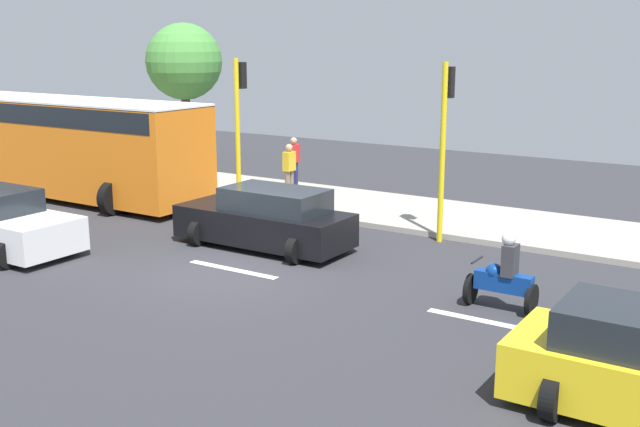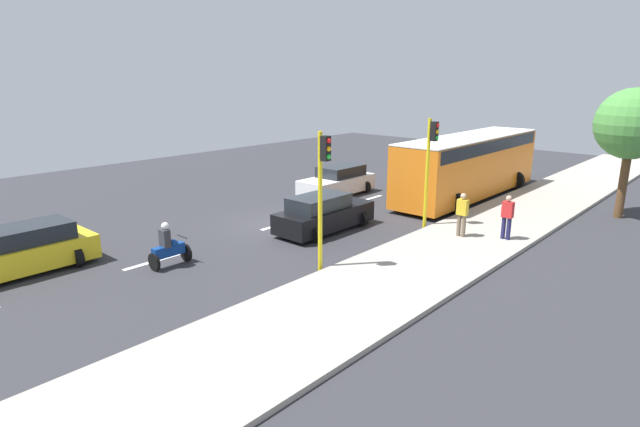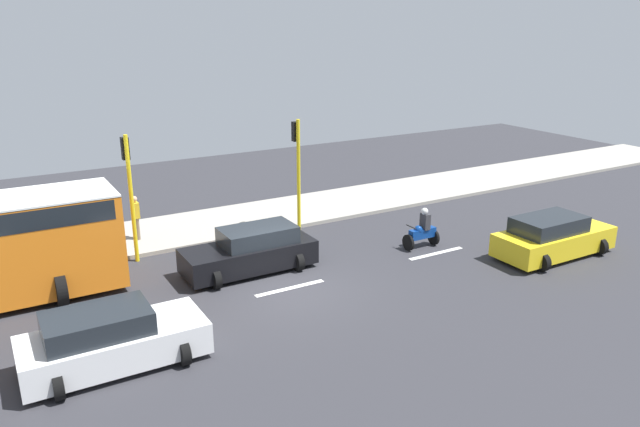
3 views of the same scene
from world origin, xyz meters
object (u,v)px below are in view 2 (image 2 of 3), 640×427
city_bus (469,162)px  traffic_light_midblock (430,158)px  car_yellow_cab (20,251)px  pedestrian_near_signal (507,216)px  street_tree_south (632,125)px  traffic_light_corner (322,182)px  motorcycle (169,248)px  car_black (323,214)px  pedestrian_by_tree (462,213)px  car_white (338,181)px

city_bus → traffic_light_midblock: size_ratio=2.44×
car_yellow_cab → pedestrian_near_signal: 16.85m
car_yellow_cab → pedestrian_near_signal: bearing=52.3°
traffic_light_midblock → street_tree_south: bearing=52.4°
city_bus → pedestrian_near_signal: city_bus is taller
street_tree_south → traffic_light_midblock: bearing=-127.6°
car_yellow_cab → traffic_light_corner: size_ratio=1.01×
traffic_light_corner → traffic_light_midblock: same height
motorcycle → traffic_light_midblock: bearing=66.9°
motorcycle → pedestrian_near_signal: 12.25m
pedestrian_near_signal → traffic_light_midblock: traffic_light_midblock is taller
city_bus → street_tree_south: size_ratio=1.95×
car_black → traffic_light_midblock: traffic_light_midblock is taller
city_bus → motorcycle: city_bus is taller
pedestrian_by_tree → street_tree_south: size_ratio=0.30×
pedestrian_by_tree → car_black: bearing=-151.0°
motorcycle → pedestrian_near_signal: bearing=53.5°
street_tree_south → pedestrian_near_signal: bearing=-108.5°
pedestrian_by_tree → street_tree_south: street_tree_south is taller
car_white → city_bus: city_bus is taller
traffic_light_corner → traffic_light_midblock: (0.00, 6.48, 0.00)m
car_yellow_cab → pedestrian_by_tree: bearing=54.6°
pedestrian_by_tree → traffic_light_midblock: bearing=164.3°
car_yellow_cab → traffic_light_midblock: bearing=61.4°
car_black → pedestrian_near_signal: pedestrian_near_signal is taller
car_yellow_cab → street_tree_south: 24.03m
traffic_light_midblock → street_tree_south: 9.11m
traffic_light_midblock → motorcycle: bearing=-113.1°
pedestrian_near_signal → traffic_light_corner: 7.74m
car_white → traffic_light_midblock: bearing=-18.5°
car_yellow_cab → traffic_light_midblock: traffic_light_midblock is taller
car_white → city_bus: 6.83m
car_white → car_yellow_cab: same height
city_bus → motorcycle: size_ratio=7.19×
traffic_light_midblock → street_tree_south: (5.52, 7.16, 1.17)m
car_white → traffic_light_midblock: (6.69, -2.24, 2.22)m
traffic_light_midblock → pedestrian_near_signal: bearing=5.3°
city_bus → pedestrian_near_signal: 7.61m
car_yellow_cab → street_tree_south: street_tree_south is taller
car_black → motorcycle: 6.52m
city_bus → traffic_light_midblock: 6.56m
city_bus → traffic_light_corner: 12.93m
traffic_light_midblock → pedestrian_by_tree: bearing=-15.7°
pedestrian_near_signal → street_tree_south: (2.30, 6.86, 3.05)m
car_black → motorcycle: size_ratio=2.91×
car_yellow_cab → pedestrian_by_tree: pedestrian_by_tree is taller
pedestrian_by_tree → traffic_light_midblock: traffic_light_midblock is taller
car_black → car_white: bearing=125.0°
car_yellow_cab → traffic_light_corner: bearing=42.7°
car_white → car_black: bearing=-55.0°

